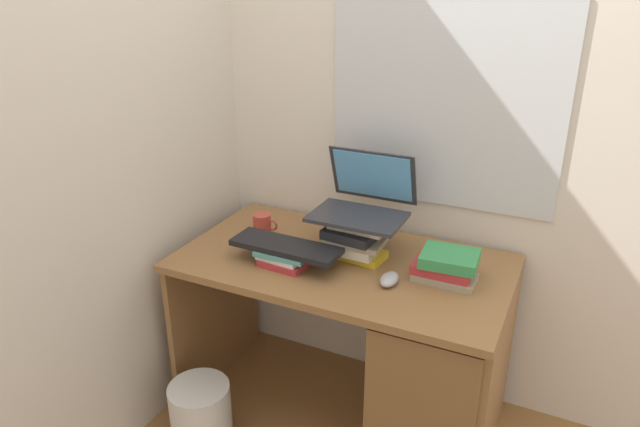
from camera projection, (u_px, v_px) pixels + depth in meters
ground_plane at (340, 411)px, 2.51m from camera, size 6.00×6.00×0.00m
wall_back at (385, 94)px, 2.33m from camera, size 6.00×0.06×2.60m
wall_left at (176, 96)px, 2.29m from camera, size 0.05×6.00×2.60m
desk at (414, 357)px, 2.21m from camera, size 1.25×0.69×0.73m
book_stack_tall at (356, 237)px, 2.22m from camera, size 0.25×0.21×0.16m
book_stack_keyboard_riser at (286, 255)px, 2.19m from camera, size 0.20×0.18×0.06m
book_stack_side at (446, 266)px, 2.06m from camera, size 0.23×0.18×0.10m
laptop at (364, 199)px, 2.23m from camera, size 0.35×0.32×0.23m
keyboard at (286, 246)px, 2.17m from camera, size 0.42×0.15×0.02m
computer_mouse at (389, 279)px, 2.05m from camera, size 0.06×0.10×0.04m
mug at (262, 224)px, 2.43m from camera, size 0.11×0.08×0.09m
wastebasket at (201, 416)px, 2.29m from camera, size 0.24×0.24×0.28m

